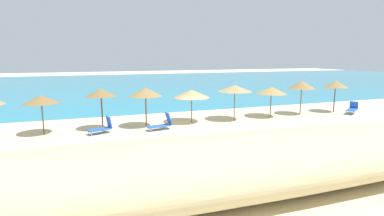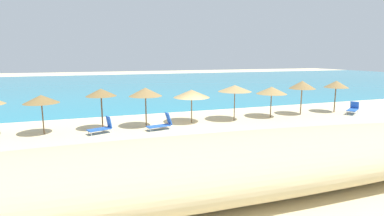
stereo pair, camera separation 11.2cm
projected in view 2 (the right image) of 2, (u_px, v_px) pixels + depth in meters
The scene contains 15 objects.
ground_plane at pixel (197, 130), 20.02m from camera, with size 160.00×160.00×0.00m, color beige.
sea_water at pixel (130, 84), 52.61m from camera, with size 160.00×56.80×0.01m, color teal.
dune_ridge at pixel (190, 170), 10.17m from camera, with size 37.18×4.41×2.17m, color #C9B586.
beach_umbrella_1 at pixel (41, 99), 18.45m from camera, with size 2.14×2.14×2.55m.
beach_umbrella_2 at pixel (101, 93), 19.61m from camera, with size 2.02×2.02×2.81m.
beach_umbrella_3 at pixel (145, 92), 20.42m from camera, with size 2.30×2.30×2.79m.
beach_umbrella_4 at pixel (192, 94), 21.80m from camera, with size 2.69×2.69×2.49m.
beach_umbrella_5 at pixel (235, 88), 22.58m from camera, with size 2.58×2.58×2.75m.
beach_umbrella_6 at pixel (272, 90), 23.82m from camera, with size 2.46×2.46×2.50m.
beach_umbrella_7 at pixel (302, 85), 24.79m from camera, with size 2.20×2.20×2.89m.
beach_umbrella_8 at pixel (336, 84), 25.83m from camera, with size 2.06×2.06×2.82m.
lounge_chair_0 at pixel (353, 109), 25.53m from camera, with size 1.78×1.47×1.01m.
lounge_chair_1 at pixel (102, 127), 19.10m from camera, with size 1.62×1.09×1.06m.
lounge_chair_2 at pixel (162, 124), 20.03m from camera, with size 1.79×0.90×1.14m.
beach_ball at pixel (45, 154), 14.66m from camera, with size 0.26×0.26×0.26m, color red.
Camera 2 is at (-6.65, -18.29, 4.95)m, focal length 27.60 mm.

